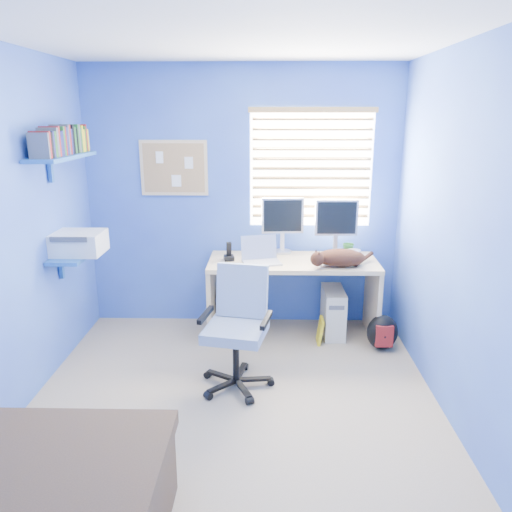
{
  "coord_description": "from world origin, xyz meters",
  "views": [
    {
      "loc": [
        0.23,
        -3.18,
        2.04
      ],
      "look_at": [
        0.15,
        0.65,
        0.95
      ],
      "focal_mm": 35.0,
      "sensor_mm": 36.0,
      "label": 1
    }
  ],
  "objects_px": {
    "desk": "(292,298)",
    "cat": "(340,258)",
    "laptop": "(262,252)",
    "office_chair": "(237,343)",
    "tower_pc": "(333,312)"
  },
  "relations": [
    {
      "from": "desk",
      "to": "cat",
      "type": "distance_m",
      "value": 0.63
    },
    {
      "from": "desk",
      "to": "cat",
      "type": "height_order",
      "value": "cat"
    },
    {
      "from": "cat",
      "to": "desk",
      "type": "bearing_deg",
      "value": 133.57
    },
    {
      "from": "desk",
      "to": "laptop",
      "type": "xyz_separation_m",
      "value": [
        -0.29,
        -0.11,
        0.48
      ]
    },
    {
      "from": "desk",
      "to": "laptop",
      "type": "height_order",
      "value": "laptop"
    },
    {
      "from": "laptop",
      "to": "office_chair",
      "type": "relative_size",
      "value": 0.36
    },
    {
      "from": "laptop",
      "to": "tower_pc",
      "type": "bearing_deg",
      "value": -4.12
    },
    {
      "from": "desk",
      "to": "tower_pc",
      "type": "bearing_deg",
      "value": 1.37
    },
    {
      "from": "desk",
      "to": "cat",
      "type": "xyz_separation_m",
      "value": [
        0.41,
        -0.18,
        0.45
      ]
    },
    {
      "from": "laptop",
      "to": "tower_pc",
      "type": "height_order",
      "value": "laptop"
    },
    {
      "from": "cat",
      "to": "tower_pc",
      "type": "distance_m",
      "value": 0.62
    },
    {
      "from": "desk",
      "to": "tower_pc",
      "type": "relative_size",
      "value": 3.45
    },
    {
      "from": "desk",
      "to": "office_chair",
      "type": "distance_m",
      "value": 1.04
    },
    {
      "from": "laptop",
      "to": "cat",
      "type": "relative_size",
      "value": 0.75
    },
    {
      "from": "office_chair",
      "to": "cat",
      "type": "bearing_deg",
      "value": 40.77
    }
  ]
}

